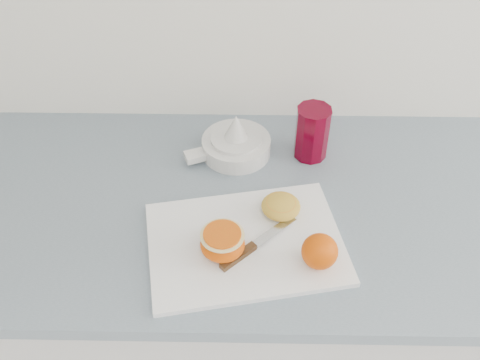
{
  "coord_description": "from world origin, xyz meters",
  "views": [
    {
      "loc": [
        -0.29,
        0.9,
        1.7
      ],
      "look_at": [
        -0.3,
        1.69,
        0.96
      ],
      "focal_mm": 40.0,
      "sensor_mm": 36.0,
      "label": 1
    }
  ],
  "objects_px": {
    "citrus_juicer": "(235,143)",
    "red_tumbler": "(312,134)",
    "half_orange": "(223,243)",
    "cutting_board": "(246,243)",
    "counter": "(260,315)"
  },
  "relations": [
    {
      "from": "citrus_juicer",
      "to": "red_tumbler",
      "type": "height_order",
      "value": "red_tumbler"
    },
    {
      "from": "half_orange",
      "to": "red_tumbler",
      "type": "bearing_deg",
      "value": 57.92
    },
    {
      "from": "cutting_board",
      "to": "red_tumbler",
      "type": "distance_m",
      "value": 0.32
    },
    {
      "from": "counter",
      "to": "cutting_board",
      "type": "relative_size",
      "value": 6.07
    },
    {
      "from": "half_orange",
      "to": "counter",
      "type": "bearing_deg",
      "value": 60.91
    },
    {
      "from": "cutting_board",
      "to": "half_orange",
      "type": "height_order",
      "value": "half_orange"
    },
    {
      "from": "counter",
      "to": "citrus_juicer",
      "type": "xyz_separation_m",
      "value": [
        -0.07,
        0.15,
        0.47
      ]
    },
    {
      "from": "citrus_juicer",
      "to": "red_tumbler",
      "type": "bearing_deg",
      "value": -0.53
    },
    {
      "from": "counter",
      "to": "cutting_board",
      "type": "distance_m",
      "value": 0.47
    },
    {
      "from": "citrus_juicer",
      "to": "cutting_board",
      "type": "bearing_deg",
      "value": -84.63
    },
    {
      "from": "counter",
      "to": "cutting_board",
      "type": "height_order",
      "value": "cutting_board"
    },
    {
      "from": "half_orange",
      "to": "cutting_board",
      "type": "bearing_deg",
      "value": 31.86
    },
    {
      "from": "citrus_juicer",
      "to": "red_tumbler",
      "type": "relative_size",
      "value": 1.55
    },
    {
      "from": "cutting_board",
      "to": "red_tumbler",
      "type": "relative_size",
      "value": 2.91
    },
    {
      "from": "counter",
      "to": "red_tumbler",
      "type": "height_order",
      "value": "red_tumbler"
    }
  ]
}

